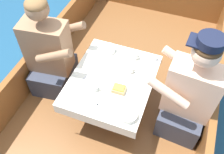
% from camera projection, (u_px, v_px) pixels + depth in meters
% --- Properties ---
extents(ground_plane, '(60.00, 60.00, 0.00)m').
position_uv_depth(ground_plane, '(112.00, 119.00, 2.66)').
color(ground_plane, navy).
extents(boat_deck, '(1.80, 3.49, 0.27)m').
position_uv_depth(boat_deck, '(112.00, 113.00, 2.56)').
color(boat_deck, brown).
rests_on(boat_deck, ground_plane).
extents(gunwale_port, '(0.06, 3.49, 0.37)m').
position_uv_depth(gunwale_port, '(31.00, 70.00, 2.51)').
color(gunwale_port, brown).
rests_on(gunwale_port, boat_deck).
extents(gunwale_starboard, '(0.06, 3.49, 0.37)m').
position_uv_depth(gunwale_starboard, '(208.00, 124.00, 2.12)').
color(gunwale_starboard, brown).
rests_on(gunwale_starboard, boat_deck).
extents(cockpit_table, '(0.69, 0.84, 0.42)m').
position_uv_depth(cockpit_table, '(112.00, 81.00, 2.17)').
color(cockpit_table, '#B2B2B7').
rests_on(cockpit_table, boat_deck).
extents(person_port, '(0.56, 0.50, 1.01)m').
position_uv_depth(person_port, '(50.00, 56.00, 2.33)').
color(person_port, '#333847').
rests_on(person_port, boat_deck).
extents(person_starboard, '(0.55, 0.47, 1.04)m').
position_uv_depth(person_starboard, '(188.00, 96.00, 2.02)').
color(person_starboard, '#333847').
rests_on(person_starboard, boat_deck).
extents(plate_sandwich, '(0.22, 0.22, 0.01)m').
position_uv_depth(plate_sandwich, '(119.00, 91.00, 2.05)').
color(plate_sandwich, silver).
rests_on(plate_sandwich, cockpit_table).
extents(plate_bread, '(0.16, 0.16, 0.01)m').
position_uv_depth(plate_bread, '(74.00, 98.00, 2.00)').
color(plate_bread, silver).
rests_on(plate_bread, cockpit_table).
extents(sandwich, '(0.11, 0.09, 0.05)m').
position_uv_depth(sandwich, '(119.00, 89.00, 2.02)').
color(sandwich, tan).
rests_on(sandwich, plate_sandwich).
extents(bowl_port_near, '(0.14, 0.14, 0.04)m').
position_uv_depth(bowl_port_near, '(108.00, 49.00, 2.34)').
color(bowl_port_near, silver).
rests_on(bowl_port_near, cockpit_table).
extents(bowl_starboard_near, '(0.15, 0.15, 0.04)m').
position_uv_depth(bowl_starboard_near, '(128.00, 115.00, 1.88)').
color(bowl_starboard_near, silver).
rests_on(bowl_starboard_near, cockpit_table).
extents(coffee_cup_port, '(0.10, 0.07, 0.07)m').
position_uv_depth(coffee_cup_port, '(134.00, 55.00, 2.27)').
color(coffee_cup_port, silver).
rests_on(coffee_cup_port, cockpit_table).
extents(coffee_cup_starboard, '(0.10, 0.07, 0.05)m').
position_uv_depth(coffee_cup_starboard, '(94.00, 87.00, 2.04)').
color(coffee_cup_starboard, silver).
rests_on(coffee_cup_starboard, cockpit_table).
extents(coffee_cup_center, '(0.11, 0.08, 0.06)m').
position_uv_depth(coffee_cup_center, '(129.00, 69.00, 2.17)').
color(coffee_cup_center, silver).
rests_on(coffee_cup_center, cockpit_table).
extents(utensil_knife_port, '(0.16, 0.08, 0.00)m').
position_uv_depth(utensil_knife_port, '(95.00, 105.00, 1.96)').
color(utensil_knife_port, silver).
rests_on(utensil_knife_port, cockpit_table).
extents(utensil_fork_starboard, '(0.17, 0.08, 0.00)m').
position_uv_depth(utensil_fork_starboard, '(151.00, 60.00, 2.27)').
color(utensil_fork_starboard, silver).
rests_on(utensil_fork_starboard, cockpit_table).
extents(utensil_knife_starboard, '(0.17, 0.02, 0.00)m').
position_uv_depth(utensil_knife_starboard, '(113.00, 115.00, 1.90)').
color(utensil_knife_starboard, silver).
rests_on(utensil_knife_starboard, cockpit_table).
extents(utensil_spoon_starboard, '(0.08, 0.16, 0.01)m').
position_uv_depth(utensil_spoon_starboard, '(92.00, 72.00, 2.18)').
color(utensil_spoon_starboard, silver).
rests_on(utensil_spoon_starboard, cockpit_table).
extents(utensil_spoon_port, '(0.12, 0.14, 0.01)m').
position_uv_depth(utensil_spoon_port, '(98.00, 107.00, 1.95)').
color(utensil_spoon_port, silver).
rests_on(utensil_spoon_port, cockpit_table).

